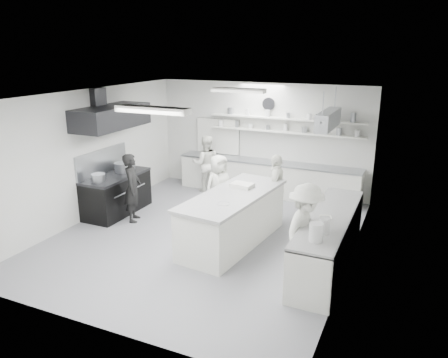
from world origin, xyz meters
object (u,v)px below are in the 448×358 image
at_px(right_counter, 329,241).
at_px(prep_island, 233,220).
at_px(stove, 117,195).
at_px(cook_stove, 132,188).
at_px(cook_back, 206,164).
at_px(back_counter, 267,178).

relative_size(right_counter, prep_island, 1.19).
height_order(right_counter, prep_island, prep_island).
bearing_deg(stove, prep_island, -7.64).
distance_m(cook_stove, cook_back, 2.73).
bearing_deg(cook_stove, stove, 44.63).
distance_m(right_counter, cook_stove, 4.60).
bearing_deg(stove, cook_stove, -21.39).
distance_m(back_counter, cook_back, 1.74).
bearing_deg(cook_stove, cook_back, -35.72).
height_order(stove, prep_island, prep_island).
bearing_deg(cook_back, right_counter, 114.46).
relative_size(stove, cook_stove, 1.12).
distance_m(stove, back_counter, 4.03).
bearing_deg(cook_back, prep_island, 96.78).
xyz_separation_m(cook_stove, cook_back, (0.56, 2.68, -0.01)).
bearing_deg(prep_island, right_counter, 1.94).
bearing_deg(prep_island, stove, 178.97).
distance_m(stove, prep_island, 3.29).
height_order(stove, cook_stove, cook_stove).
xyz_separation_m(right_counter, cook_stove, (-4.57, 0.34, 0.33)).
relative_size(right_counter, cook_stove, 2.06).
xyz_separation_m(stove, cook_stove, (0.68, -0.26, 0.35)).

